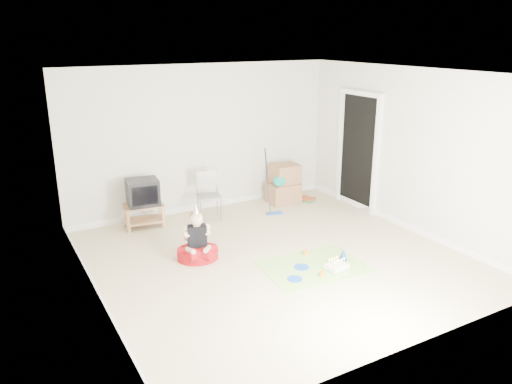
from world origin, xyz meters
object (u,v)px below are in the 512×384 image
cardboard_boxes (284,185)px  seated_woman (198,247)px  birthday_cake (336,267)px  crt_tv (143,192)px  tv_stand (144,214)px  folding_chair (209,196)px

cardboard_boxes → seated_woman: seated_woman is taller
seated_woman → birthday_cake: seated_woman is taller
crt_tv → seated_woman: 1.66m
tv_stand → folding_chair: bearing=-9.7°
folding_chair → birthday_cake: folding_chair is taller
folding_chair → birthday_cake: (0.70, -2.64, -0.38)m
folding_chair → seated_woman: size_ratio=1.02×
tv_stand → seated_woman: (0.28, -1.58, -0.05)m
folding_chair → cardboard_boxes: size_ratio=1.17×
cardboard_boxes → folding_chair: bearing=-174.9°
cardboard_boxes → birthday_cake: bearing=-108.1°
cardboard_boxes → seated_woman: size_ratio=0.87×
tv_stand → folding_chair: size_ratio=0.79×
cardboard_boxes → birthday_cake: cardboard_boxes is taller
tv_stand → crt_tv: bearing=116.6°
folding_chair → seated_woman: (-0.81, -1.39, -0.23)m
tv_stand → cardboard_boxes: cardboard_boxes is taller
tv_stand → seated_woman: bearing=-79.9°
crt_tv → cardboard_boxes: size_ratio=0.69×
cardboard_boxes → seated_woman: (-2.43, -1.54, -0.17)m
seated_woman → birthday_cake: size_ratio=2.67×
folding_chair → seated_woman: 1.63m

